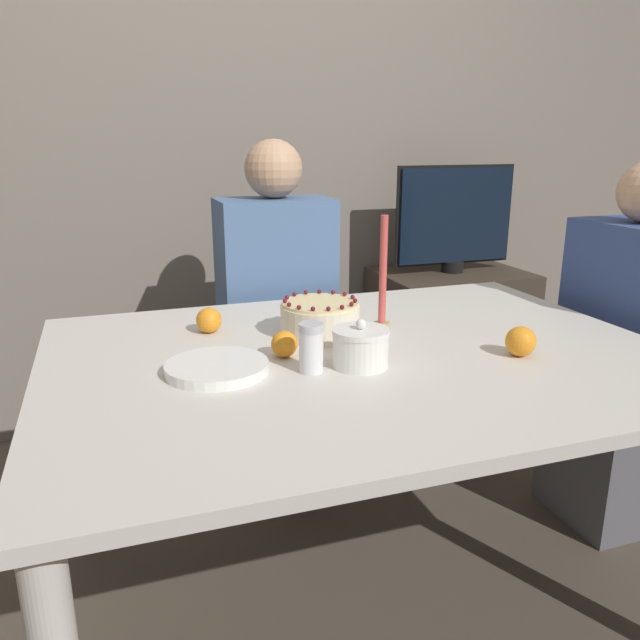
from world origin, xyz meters
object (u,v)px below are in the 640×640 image
Objects in this scene: sugar_shaker at (311,347)px; sugar_bowl at (361,347)px; cake at (320,319)px; candle at (383,283)px; person_woman_floral at (623,374)px; tv_monitor at (455,217)px; person_man_blue_shirt at (277,337)px.

sugar_bowl is at bearing -1.02° from sugar_shaker.
sugar_bowl is 0.12m from sugar_shaker.
cake is 0.20m from candle.
person_woman_floral is at bearing -3.50° from candle.
sugar_bowl is at bearing -128.52° from tv_monitor.
sugar_shaker is 1.18m from person_woman_floral.
person_woman_floral reaches higher than cake.
cake is at bearing 92.49° from sugar_bowl.
person_man_blue_shirt reaches higher than cake.
person_woman_floral reaches higher than sugar_bowl.
candle is at bearing 103.20° from person_man_blue_shirt.
sugar_shaker is 0.20× the size of tv_monitor.
person_man_blue_shirt reaches higher than person_woman_floral.
sugar_bowl is at bearing -87.51° from cake.
sugar_bowl is 1.16× the size of sugar_shaker.
person_man_blue_shirt is 1.06m from tv_monitor.
person_man_blue_shirt is at bearing 86.27° from cake.
sugar_shaker reaches higher than cake.
tv_monitor is at bearing -159.61° from person_man_blue_shirt.
person_man_blue_shirt is at bearing 88.12° from sugar_bowl.
person_man_blue_shirt is at bearing 80.19° from sugar_shaker.
candle reaches higher than cake.
cake is 0.37× the size of tv_monitor.
tv_monitor is at bearing 44.35° from cake.
tv_monitor is at bearing 51.48° from sugar_bowl.
tv_monitor is at bearing 3.00° from person_woman_floral.
cake is 0.26m from sugar_bowl.
sugar_shaker is at bearing -138.94° from candle.
person_woman_floral is 1.08m from tv_monitor.
person_woman_floral reaches higher than sugar_shaker.
candle is 0.70m from person_man_blue_shirt.
person_woman_floral is (1.02, -0.05, -0.27)m from cake.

